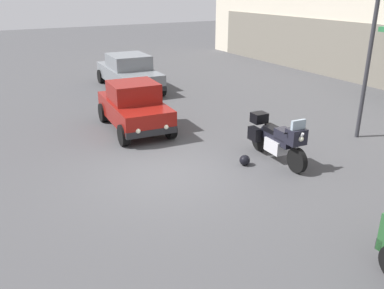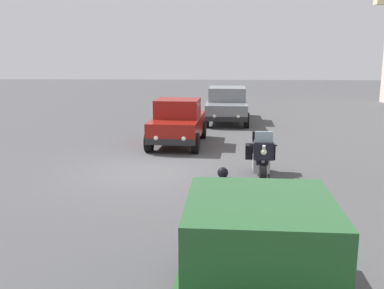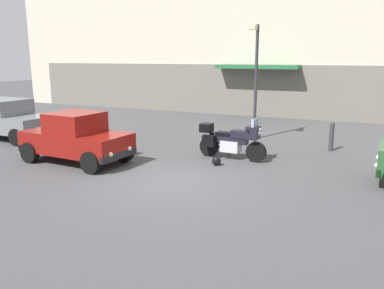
% 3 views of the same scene
% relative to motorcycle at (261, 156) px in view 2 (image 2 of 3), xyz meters
% --- Properties ---
extents(ground_plane, '(80.00, 80.00, 0.00)m').
position_rel_motorcycle_xyz_m(ground_plane, '(-0.68, -2.95, -0.62)').
color(ground_plane, '#424244').
extents(motorcycle, '(2.26, 0.78, 1.36)m').
position_rel_motorcycle_xyz_m(motorcycle, '(0.00, 0.00, 0.00)').
color(motorcycle, black).
rests_on(motorcycle, ground).
extents(helmet, '(0.28, 0.28, 0.28)m').
position_rel_motorcycle_xyz_m(helmet, '(-0.13, -0.94, -0.48)').
color(helmet, black).
rests_on(helmet, ground).
extents(car_hatchback_near, '(3.92, 1.91, 1.64)m').
position_rel_motorcycle_xyz_m(car_hatchback_near, '(6.22, -0.71, 0.19)').
color(car_hatchback_near, '#235128').
rests_on(car_hatchback_near, ground).
extents(car_sedan_far, '(4.64, 2.09, 1.56)m').
position_rel_motorcycle_xyz_m(car_sedan_far, '(-9.55, -0.54, 0.16)').
color(car_sedan_far, slate).
rests_on(car_sedan_far, ground).
extents(car_compact_side, '(3.56, 1.92, 1.56)m').
position_rel_motorcycle_xyz_m(car_compact_side, '(-4.21, -2.38, 0.15)').
color(car_compact_side, maroon).
rests_on(car_compact_side, ground).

